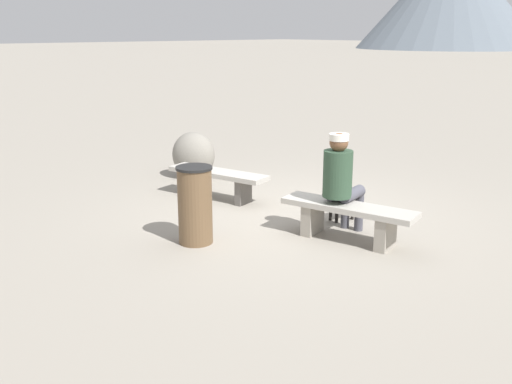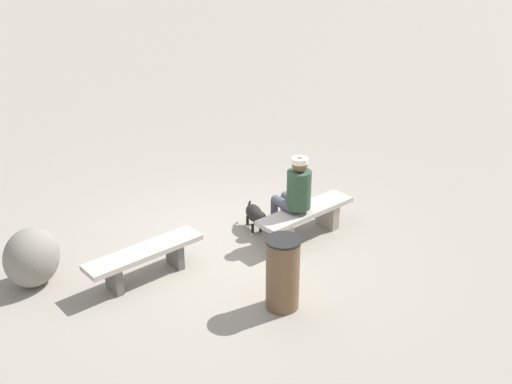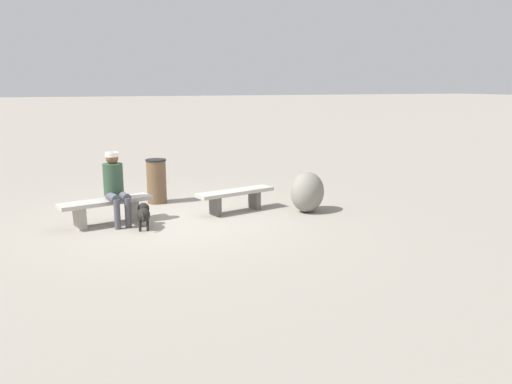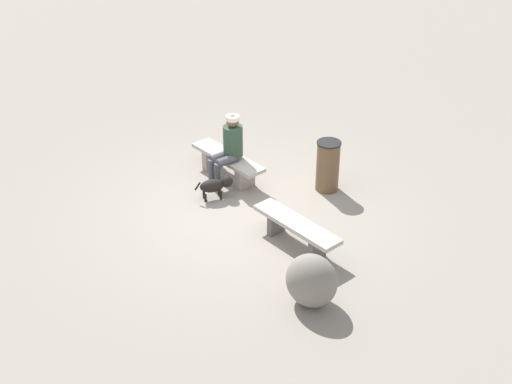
{
  "view_description": "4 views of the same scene",
  "coord_description": "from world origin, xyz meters",
  "px_view_note": "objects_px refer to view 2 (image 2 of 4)",
  "views": [
    {
      "loc": [
        5.28,
        -5.59,
        2.48
      ],
      "look_at": [
        -0.09,
        -0.66,
        0.45
      ],
      "focal_mm": 41.08,
      "sensor_mm": 36.0,
      "label": 1
    },
    {
      "loc": [
        -3.22,
        -6.95,
        4.37
      ],
      "look_at": [
        0.33,
        -0.14,
        0.85
      ],
      "focal_mm": 42.35,
      "sensor_mm": 36.0,
      "label": 2
    },
    {
      "loc": [
        1.98,
        9.14,
        2.48
      ],
      "look_at": [
        -1.13,
        1.44,
        0.75
      ],
      "focal_mm": 36.28,
      "sensor_mm": 36.0,
      "label": 3
    },
    {
      "loc": [
        -9.0,
        4.39,
        6.23
      ],
      "look_at": [
        -0.56,
        0.04,
        0.63
      ],
      "focal_mm": 48.22,
      "sensor_mm": 36.0,
      "label": 4
    }
  ],
  "objects_px": {
    "boulder": "(32,257)",
    "bench_left": "(145,257)",
    "trash_bin": "(283,273)",
    "seated_person": "(295,191)",
    "dog": "(255,215)",
    "bench_right": "(306,217)"
  },
  "relations": [
    {
      "from": "bench_right",
      "to": "dog",
      "type": "height_order",
      "value": "bench_right"
    },
    {
      "from": "boulder",
      "to": "bench_left",
      "type": "bearing_deg",
      "value": -21.88
    },
    {
      "from": "boulder",
      "to": "bench_right",
      "type": "bearing_deg",
      "value": -7.77
    },
    {
      "from": "bench_left",
      "to": "boulder",
      "type": "xyz_separation_m",
      "value": [
        -1.32,
        0.53,
        0.07
      ]
    },
    {
      "from": "bench_right",
      "to": "seated_person",
      "type": "height_order",
      "value": "seated_person"
    },
    {
      "from": "bench_right",
      "to": "dog",
      "type": "relative_size",
      "value": 2.51
    },
    {
      "from": "bench_right",
      "to": "boulder",
      "type": "relative_size",
      "value": 2.15
    },
    {
      "from": "bench_left",
      "to": "trash_bin",
      "type": "height_order",
      "value": "trash_bin"
    },
    {
      "from": "dog",
      "to": "boulder",
      "type": "height_order",
      "value": "boulder"
    },
    {
      "from": "bench_left",
      "to": "bench_right",
      "type": "distance_m",
      "value": 2.47
    },
    {
      "from": "bench_left",
      "to": "trash_bin",
      "type": "relative_size",
      "value": 1.79
    },
    {
      "from": "bench_left",
      "to": "seated_person",
      "type": "distance_m",
      "value": 2.34
    },
    {
      "from": "dog",
      "to": "trash_bin",
      "type": "height_order",
      "value": "trash_bin"
    },
    {
      "from": "bench_left",
      "to": "dog",
      "type": "bearing_deg",
      "value": 1.53
    },
    {
      "from": "trash_bin",
      "to": "boulder",
      "type": "xyz_separation_m",
      "value": [
        -2.6,
        1.91,
        -0.07
      ]
    },
    {
      "from": "seated_person",
      "to": "trash_bin",
      "type": "xyz_separation_m",
      "value": [
        -1.02,
        -1.43,
        -0.29
      ]
    },
    {
      "from": "bench_right",
      "to": "trash_bin",
      "type": "height_order",
      "value": "trash_bin"
    },
    {
      "from": "trash_bin",
      "to": "boulder",
      "type": "height_order",
      "value": "trash_bin"
    },
    {
      "from": "seated_person",
      "to": "trash_bin",
      "type": "distance_m",
      "value": 1.78
    },
    {
      "from": "bench_left",
      "to": "seated_person",
      "type": "xyz_separation_m",
      "value": [
        2.3,
        0.05,
        0.43
      ]
    },
    {
      "from": "dog",
      "to": "trash_bin",
      "type": "bearing_deg",
      "value": -7.56
    },
    {
      "from": "bench_left",
      "to": "dog",
      "type": "relative_size",
      "value": 2.46
    }
  ]
}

